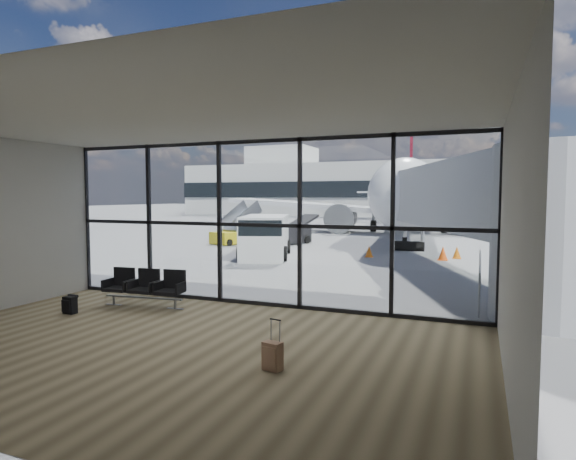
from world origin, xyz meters
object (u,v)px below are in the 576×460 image
Objects in this scene: mobile_stairs at (234,236)px; suitcase at (272,356)px; seating_row at (146,286)px; belt_loader at (289,234)px; airliner at (409,196)px; service_van at (265,236)px; backpack at (70,305)px.

suitcase is at bearing -39.89° from mobile_stairs.
belt_loader reaches higher than seating_row.
mobile_stairs is at bearing -126.89° from airliner.
service_van reaches higher than suitcase.
backpack is 6.61m from suitcase.
belt_loader reaches higher than suitcase.
suitcase is at bearing -38.51° from seating_row.
suitcase is at bearing -12.48° from backpack.
suitcase is (5.14, -3.19, -0.29)m from seating_row.
seating_row is 6.05m from suitcase.
service_van is (-0.10, 12.12, 0.81)m from backpack.
belt_loader is (-2.71, 17.33, 0.05)m from seating_row.
backpack is 33.03m from airliner.
backpack is at bearing -54.68° from mobile_stairs.
service_van is 1.51× the size of mobile_stairs.
seating_row is 0.67× the size of mobile_stairs.
mobile_stairs is (-8.68, -15.12, -2.48)m from airliner.
seating_row is 0.55× the size of belt_loader.
suitcase is 0.26× the size of mobile_stairs.
mobile_stairs reaches higher than seating_row.
mobile_stairs is (-3.28, -1.22, -0.09)m from belt_loader.
service_van reaches higher than belt_loader.
suitcase is 0.02× the size of airliner.
airliner reaches higher than suitcase.
mobile_stairs is at bearing 131.17° from suitcase.
service_van is (-4.02, -20.56, -1.96)m from airliner.
backpack is at bearing -108.31° from service_van.
airliner is at bearing 86.05° from backpack.
backpack is 0.14× the size of mobile_stairs.
belt_loader is at bearing 97.37° from backpack.
airliner reaches higher than seating_row.
belt_loader is at bearing 92.24° from seating_row.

